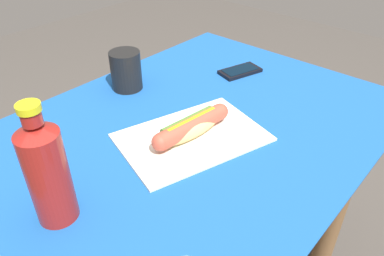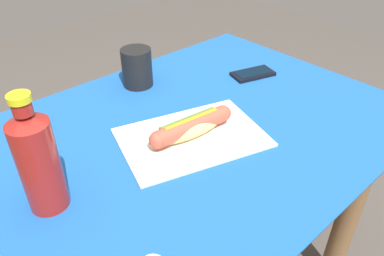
# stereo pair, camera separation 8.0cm
# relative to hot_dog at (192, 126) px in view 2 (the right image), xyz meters

# --- Properties ---
(dining_table) EXTENTS (1.03, 0.78, 0.73)m
(dining_table) POSITION_rel_hot_dog_xyz_m (0.06, 0.03, -0.18)
(dining_table) COLOR brown
(dining_table) RESTS_ON ground
(paper_wrapper) EXTENTS (0.38, 0.31, 0.01)m
(paper_wrapper) POSITION_rel_hot_dog_xyz_m (-0.00, -0.00, -0.03)
(paper_wrapper) COLOR silver
(paper_wrapper) RESTS_ON dining_table
(hot_dog) EXTENTS (0.23, 0.07, 0.05)m
(hot_dog) POSITION_rel_hot_dog_xyz_m (0.00, 0.00, 0.00)
(hot_dog) COLOR #E5BC75
(hot_dog) RESTS_ON paper_wrapper
(cell_phone) EXTENTS (0.14, 0.10, 0.01)m
(cell_phone) POSITION_rel_hot_dog_xyz_m (0.36, 0.12, -0.03)
(cell_phone) COLOR black
(cell_phone) RESTS_ON dining_table
(soda_bottle) EXTENTS (0.07, 0.07, 0.24)m
(soda_bottle) POSITION_rel_hot_dog_xyz_m (-0.34, 0.02, 0.07)
(soda_bottle) COLOR maroon
(soda_bottle) RESTS_ON dining_table
(drinking_cup) EXTENTS (0.09, 0.09, 0.11)m
(drinking_cup) POSITION_rel_hot_dog_xyz_m (0.06, 0.31, 0.02)
(drinking_cup) COLOR black
(drinking_cup) RESTS_ON dining_table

